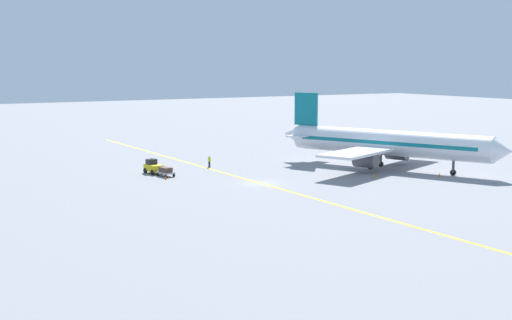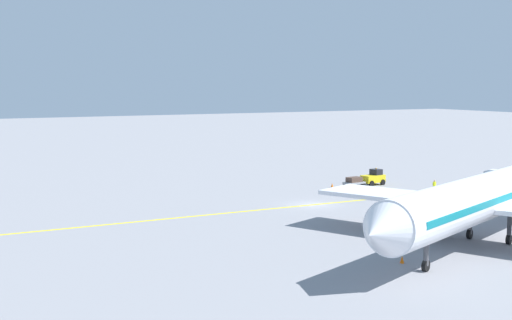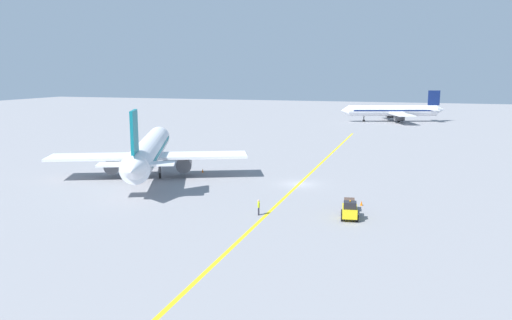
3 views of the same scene
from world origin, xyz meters
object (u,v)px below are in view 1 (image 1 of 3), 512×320
Objects in this scene: ground_crew_worker at (209,161)px; traffic_cone_near_nose at (439,175)px; baggage_cart_trailing at (166,171)px; traffic_cone_by_wingtip at (166,178)px; traffic_cone_mid_apron at (375,175)px; baggage_tug_white at (153,167)px; airplane_at_gate at (386,143)px.

traffic_cone_near_nose is (-22.51, 23.49, -0.63)m from ground_crew_worker.
traffic_cone_near_nose is (-31.41, 18.78, -0.49)m from baggage_cart_trailing.
traffic_cone_mid_apron is at bearing 154.05° from traffic_cone_by_wingtip.
baggage_tug_white reaches higher than traffic_cone_mid_apron.
airplane_at_gate reaches higher than traffic_cone_mid_apron.
ground_crew_worker is (21.05, -14.31, -2.80)m from airplane_at_gate.
airplane_at_gate is at bearing 162.21° from baggage_cart_trailing.
baggage_cart_trailing is at bearing 27.87° from ground_crew_worker.
traffic_cone_mid_apron and traffic_cone_by_wingtip have the same top height.
baggage_cart_trailing is 2.75m from traffic_cone_by_wingtip.
ground_crew_worker is (-8.90, -4.70, 0.15)m from baggage_cart_trailing.
airplane_at_gate is 61.48× the size of traffic_cone_mid_apron.
baggage_tug_white is 9.46m from ground_crew_worker.
traffic_cone_mid_apron is at bearing 39.09° from airplane_at_gate.
traffic_cone_mid_apron is (7.60, -4.18, 0.00)m from traffic_cone_near_nose.
baggage_tug_white is at bearing -22.95° from airplane_at_gate.
airplane_at_gate is 25.61m from ground_crew_worker.
baggage_cart_trailing is (29.95, -9.61, -2.95)m from airplane_at_gate.
baggage_cart_trailing is at bearing -17.79° from airplane_at_gate.
baggage_tug_white reaches higher than traffic_cone_near_nose.
airplane_at_gate is at bearing -140.91° from traffic_cone_mid_apron.
baggage_cart_trailing is 5.03× the size of traffic_cone_near_nose.
ground_crew_worker is at bearing -171.26° from baggage_tug_white.
baggage_cart_trailing is 5.03× the size of traffic_cone_by_wingtip.
ground_crew_worker reaches higher than traffic_cone_by_wingtip.
baggage_cart_trailing is 36.60m from traffic_cone_near_nose.
baggage_tug_white is 5.78× the size of traffic_cone_near_nose.
airplane_at_gate is at bearing -80.98° from traffic_cone_near_nose.
baggage_tug_white is 1.89× the size of ground_crew_worker.
traffic_cone_mid_apron is at bearing -28.84° from traffic_cone_near_nose.
traffic_cone_by_wingtip is at bearing -12.92° from airplane_at_gate.
traffic_cone_mid_apron is 27.66m from traffic_cone_by_wingtip.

